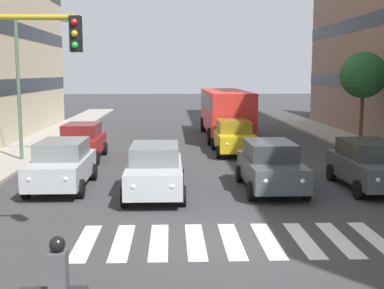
{
  "coord_description": "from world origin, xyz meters",
  "views": [
    {
      "loc": [
        1.49,
        12.21,
        4.12
      ],
      "look_at": [
        0.71,
        -6.73,
        1.47
      ],
      "focal_mm": 48.01,
      "sensor_mm": 36.0,
      "label": 1
    }
  ],
  "objects": [
    {
      "name": "car_2",
      "position": [
        2.04,
        -4.88,
        0.89
      ],
      "size": [
        2.02,
        4.44,
        1.72
      ],
      "color": "#B2B7BC",
      "rests_on": "ground_plane"
    },
    {
      "name": "car_1",
      "position": [
        -2.01,
        -5.46,
        0.89
      ],
      "size": [
        2.02,
        4.44,
        1.72
      ],
      "color": "#474C51",
      "rests_on": "ground_plane"
    },
    {
      "name": "car_row2_1",
      "position": [
        -1.72,
        -13.81,
        0.89
      ],
      "size": [
        2.02,
        4.44,
        1.72
      ],
      "color": "gold",
      "rests_on": "ground_plane"
    },
    {
      "name": "car_0",
      "position": [
        -5.57,
        -5.54,
        0.89
      ],
      "size": [
        2.02,
        4.44,
        1.72
      ],
      "color": "#474C51",
      "rests_on": "ground_plane"
    },
    {
      "name": "car_3",
      "position": [
        5.4,
        -6.05,
        0.89
      ],
      "size": [
        2.02,
        4.44,
        1.72
      ],
      "color": "#B2B7BC",
      "rests_on": "ground_plane"
    },
    {
      "name": "street_tree_2",
      "position": [
        -9.01,
        -15.57,
        3.99
      ],
      "size": [
        2.52,
        2.52,
        5.12
      ],
      "color": "#513823",
      "rests_on": "sidewalk_left"
    },
    {
      "name": "ground_plane",
      "position": [
        0.0,
        0.0,
        0.0
      ],
      "size": [
        180.0,
        180.0,
        0.0
      ],
      "primitive_type": "plane",
      "color": "#38383A"
    },
    {
      "name": "street_lamp_right",
      "position": [
        8.01,
        -11.61,
        4.18
      ],
      "size": [
        2.57,
        0.28,
        6.58
      ],
      "color": "#4C6B56",
      "rests_on": "sidewalk_right"
    },
    {
      "name": "car_row2_0",
      "position": [
        5.76,
        -12.26,
        0.89
      ],
      "size": [
        2.02,
        4.44,
        1.72
      ],
      "color": "maroon",
      "rests_on": "ground_plane"
    },
    {
      "name": "crosswalk_markings",
      "position": [
        -0.0,
        0.0,
        0.0
      ],
      "size": [
        7.65,
        2.8,
        0.01
      ],
      "color": "silver",
      "rests_on": "ground_plane"
    },
    {
      "name": "bus_behind_traffic",
      "position": [
        -2.01,
        -20.75,
        1.86
      ],
      "size": [
        2.78,
        10.5,
        3.0
      ],
      "color": "red",
      "rests_on": "ground_plane"
    }
  ]
}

